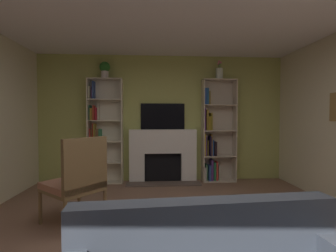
{
  "coord_description": "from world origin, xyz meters",
  "views": [
    {
      "loc": [
        -0.23,
        -2.38,
        1.36
      ],
      "look_at": [
        0.0,
        1.16,
        1.24
      ],
      "focal_mm": 26.23,
      "sensor_mm": 36.0,
      "label": 1
    }
  ],
  "objects_px": {
    "vase_with_flowers": "(219,73)",
    "potted_plant": "(105,69)",
    "bookshelf_right": "(214,136)",
    "tv": "(163,116)",
    "armchair": "(77,180)",
    "bookshelf_left": "(102,133)",
    "fireplace": "(163,154)"
  },
  "relations": [
    {
      "from": "bookshelf_right",
      "to": "tv",
      "type": "bearing_deg",
      "value": 176.13
    },
    {
      "from": "fireplace",
      "to": "bookshelf_right",
      "type": "bearing_deg",
      "value": 0.16
    },
    {
      "from": "tv",
      "to": "bookshelf_right",
      "type": "bearing_deg",
      "value": -3.87
    },
    {
      "from": "bookshelf_left",
      "to": "potted_plant",
      "type": "distance_m",
      "value": 1.32
    },
    {
      "from": "bookshelf_right",
      "to": "bookshelf_left",
      "type": "bearing_deg",
      "value": 179.68
    },
    {
      "from": "potted_plant",
      "to": "armchair",
      "type": "distance_m",
      "value": 2.67
    },
    {
      "from": "fireplace",
      "to": "armchair",
      "type": "bearing_deg",
      "value": -120.3
    },
    {
      "from": "vase_with_flowers",
      "to": "armchair",
      "type": "height_order",
      "value": "vase_with_flowers"
    },
    {
      "from": "fireplace",
      "to": "bookshelf_right",
      "type": "height_order",
      "value": "bookshelf_right"
    },
    {
      "from": "bookshelf_left",
      "to": "bookshelf_right",
      "type": "height_order",
      "value": "same"
    },
    {
      "from": "bookshelf_left",
      "to": "armchair",
      "type": "relative_size",
      "value": 1.93
    },
    {
      "from": "bookshelf_right",
      "to": "armchair",
      "type": "height_order",
      "value": "bookshelf_right"
    },
    {
      "from": "bookshelf_left",
      "to": "vase_with_flowers",
      "type": "relative_size",
      "value": 5.34
    },
    {
      "from": "fireplace",
      "to": "bookshelf_left",
      "type": "relative_size",
      "value": 0.7
    },
    {
      "from": "tv",
      "to": "armchair",
      "type": "distance_m",
      "value": 2.55
    },
    {
      "from": "tv",
      "to": "armchair",
      "type": "xyz_separation_m",
      "value": [
        -1.18,
        -2.1,
        -0.82
      ]
    },
    {
      "from": "fireplace",
      "to": "bookshelf_left",
      "type": "distance_m",
      "value": 1.35
    },
    {
      "from": "fireplace",
      "to": "tv",
      "type": "distance_m",
      "value": 0.81
    },
    {
      "from": "potted_plant",
      "to": "bookshelf_left",
      "type": "bearing_deg",
      "value": 143.66
    },
    {
      "from": "potted_plant",
      "to": "armchair",
      "type": "height_order",
      "value": "potted_plant"
    },
    {
      "from": "armchair",
      "to": "potted_plant",
      "type": "bearing_deg",
      "value": 90.24
    },
    {
      "from": "tv",
      "to": "bookshelf_right",
      "type": "distance_m",
      "value": 1.18
    },
    {
      "from": "bookshelf_left",
      "to": "armchair",
      "type": "bearing_deg",
      "value": -87.53
    },
    {
      "from": "fireplace",
      "to": "bookshelf_left",
      "type": "height_order",
      "value": "bookshelf_left"
    },
    {
      "from": "tv",
      "to": "potted_plant",
      "type": "distance_m",
      "value": 1.54
    },
    {
      "from": "bookshelf_left",
      "to": "fireplace",
      "type": "bearing_deg",
      "value": -0.74
    },
    {
      "from": "armchair",
      "to": "bookshelf_right",
      "type": "bearing_deg",
      "value": 41.56
    },
    {
      "from": "bookshelf_left",
      "to": "potted_plant",
      "type": "height_order",
      "value": "potted_plant"
    },
    {
      "from": "tv",
      "to": "potted_plant",
      "type": "relative_size",
      "value": 2.75
    },
    {
      "from": "tv",
      "to": "bookshelf_left",
      "type": "distance_m",
      "value": 1.32
    },
    {
      "from": "bookshelf_left",
      "to": "bookshelf_right",
      "type": "distance_m",
      "value": 2.38
    },
    {
      "from": "vase_with_flowers",
      "to": "potted_plant",
      "type": "bearing_deg",
      "value": -179.97
    }
  ]
}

